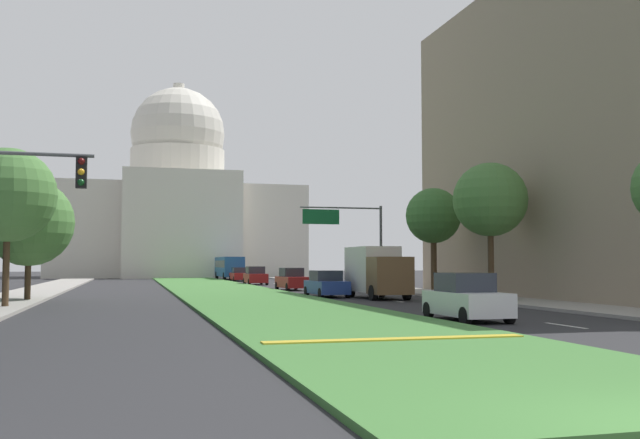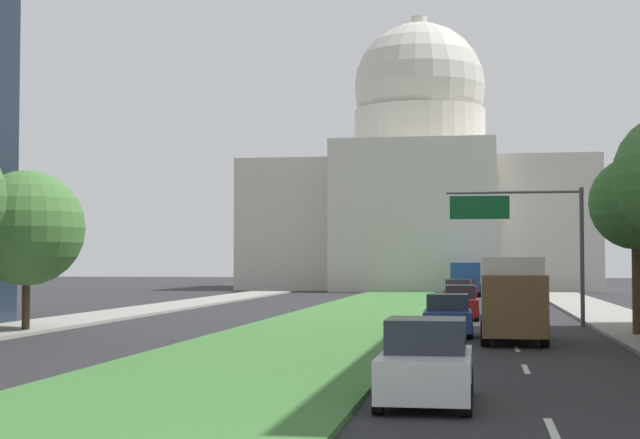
{
  "view_description": "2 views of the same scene",
  "coord_description": "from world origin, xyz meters",
  "px_view_note": "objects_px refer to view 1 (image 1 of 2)",
  "views": [
    {
      "loc": [
        -6.89,
        -7.49,
        2.19
      ],
      "look_at": [
        2.41,
        27.53,
        4.41
      ],
      "focal_mm": 39.84,
      "sensor_mm": 36.0,
      "label": 1
    },
    {
      "loc": [
        6.54,
        -3.88,
        3.03
      ],
      "look_at": [
        -0.31,
        38.42,
        4.88
      ],
      "focal_mm": 55.0,
      "sensor_mm": 36.0,
      "label": 2
    }
  ],
  "objects_px": {
    "overhead_guide_sign": "(350,230)",
    "sedan_very_far": "(239,275)",
    "sedan_distant": "(292,280)",
    "street_tree_right_far": "(433,216)",
    "street_tree_left_far": "(29,223)",
    "sedan_lead_stopped": "(466,298)",
    "capitol_building": "(178,208)",
    "city_bus": "(229,266)",
    "sedan_midblock": "(326,285)",
    "street_tree_left_mid": "(8,195)",
    "street_tree_right_mid": "(490,200)",
    "box_truck_delivery": "(377,271)",
    "sedan_far_horizon": "(255,276)"
  },
  "relations": [
    {
      "from": "sedan_distant",
      "to": "street_tree_left_far",
      "type": "bearing_deg",
      "value": -144.52
    },
    {
      "from": "sedan_lead_stopped",
      "to": "sedan_far_horizon",
      "type": "distance_m",
      "value": 45.98
    },
    {
      "from": "sedan_midblock",
      "to": "box_truck_delivery",
      "type": "distance_m",
      "value": 3.71
    },
    {
      "from": "overhead_guide_sign",
      "to": "sedan_very_far",
      "type": "xyz_separation_m",
      "value": [
        -3.39,
        33.57,
        -3.9
      ]
    },
    {
      "from": "street_tree_right_far",
      "to": "box_truck_delivery",
      "type": "height_order",
      "value": "street_tree_right_far"
    },
    {
      "from": "sedan_distant",
      "to": "city_bus",
      "type": "relative_size",
      "value": 0.41
    },
    {
      "from": "sedan_far_horizon",
      "to": "city_bus",
      "type": "height_order",
      "value": "city_bus"
    },
    {
      "from": "street_tree_right_far",
      "to": "sedan_lead_stopped",
      "type": "distance_m",
      "value": 21.33
    },
    {
      "from": "capitol_building",
      "to": "city_bus",
      "type": "bearing_deg",
      "value": -75.63
    },
    {
      "from": "city_bus",
      "to": "box_truck_delivery",
      "type": "bearing_deg",
      "value": -87.34
    },
    {
      "from": "sedan_far_horizon",
      "to": "city_bus",
      "type": "bearing_deg",
      "value": 89.33
    },
    {
      "from": "street_tree_right_mid",
      "to": "sedan_very_far",
      "type": "bearing_deg",
      "value": 99.0
    },
    {
      "from": "sedan_midblock",
      "to": "city_bus",
      "type": "bearing_deg",
      "value": 89.82
    },
    {
      "from": "box_truck_delivery",
      "to": "city_bus",
      "type": "relative_size",
      "value": 0.58
    },
    {
      "from": "sedan_distant",
      "to": "sedan_far_horizon",
      "type": "distance_m",
      "value": 14.93
    },
    {
      "from": "street_tree_right_mid",
      "to": "city_bus",
      "type": "bearing_deg",
      "value": 97.73
    },
    {
      "from": "capitol_building",
      "to": "sedan_midblock",
      "type": "xyz_separation_m",
      "value": [
        5.27,
        -69.55,
        -10.05
      ]
    },
    {
      "from": "sedan_very_far",
      "to": "overhead_guide_sign",
      "type": "bearing_deg",
      "value": -84.24
    },
    {
      "from": "street_tree_left_far",
      "to": "sedan_lead_stopped",
      "type": "relative_size",
      "value": 1.69
    },
    {
      "from": "sedan_midblock",
      "to": "street_tree_left_mid",
      "type": "bearing_deg",
      "value": -156.34
    },
    {
      "from": "street_tree_left_far",
      "to": "sedan_very_far",
      "type": "height_order",
      "value": "street_tree_left_far"
    },
    {
      "from": "sedan_far_horizon",
      "to": "box_truck_delivery",
      "type": "xyz_separation_m",
      "value": [
        2.62,
        -29.06,
        0.82
      ]
    },
    {
      "from": "street_tree_right_far",
      "to": "sedan_midblock",
      "type": "bearing_deg",
      "value": -179.88
    },
    {
      "from": "street_tree_left_mid",
      "to": "sedan_very_far",
      "type": "relative_size",
      "value": 1.74
    },
    {
      "from": "sedan_midblock",
      "to": "sedan_very_far",
      "type": "xyz_separation_m",
      "value": [
        0.22,
        39.91,
        -0.02
      ]
    },
    {
      "from": "overhead_guide_sign",
      "to": "street_tree_right_mid",
      "type": "xyz_separation_m",
      "value": [
        4.11,
        -13.8,
        1.13
      ]
    },
    {
      "from": "sedan_distant",
      "to": "sedan_far_horizon",
      "type": "bearing_deg",
      "value": 91.56
    },
    {
      "from": "sedan_lead_stopped",
      "to": "sedan_distant",
      "type": "relative_size",
      "value": 0.92
    },
    {
      "from": "sedan_distant",
      "to": "box_truck_delivery",
      "type": "bearing_deg",
      "value": -81.08
    },
    {
      "from": "sedan_midblock",
      "to": "sedan_very_far",
      "type": "height_order",
      "value": "sedan_midblock"
    },
    {
      "from": "overhead_guide_sign",
      "to": "box_truck_delivery",
      "type": "bearing_deg",
      "value": -97.0
    },
    {
      "from": "street_tree_right_mid",
      "to": "sedan_midblock",
      "type": "height_order",
      "value": "street_tree_right_mid"
    },
    {
      "from": "sedan_very_far",
      "to": "capitol_building",
      "type": "bearing_deg",
      "value": 100.51
    },
    {
      "from": "capitol_building",
      "to": "street_tree_left_far",
      "type": "distance_m",
      "value": 72.27
    },
    {
      "from": "street_tree_right_far",
      "to": "sedan_lead_stopped",
      "type": "bearing_deg",
      "value": -110.67
    },
    {
      "from": "overhead_guide_sign",
      "to": "sedan_very_far",
      "type": "height_order",
      "value": "overhead_guide_sign"
    },
    {
      "from": "box_truck_delivery",
      "to": "city_bus",
      "type": "bearing_deg",
      "value": 92.66
    },
    {
      "from": "sedan_lead_stopped",
      "to": "street_tree_left_far",
      "type": "bearing_deg",
      "value": 134.68
    },
    {
      "from": "street_tree_left_far",
      "to": "sedan_lead_stopped",
      "type": "xyz_separation_m",
      "value": [
        17.95,
        -18.15,
        -3.63
      ]
    },
    {
      "from": "street_tree_right_far",
      "to": "sedan_midblock",
      "type": "xyz_separation_m",
      "value": [
        -7.51,
        -0.02,
        -4.54
      ]
    },
    {
      "from": "city_bus",
      "to": "sedan_lead_stopped",
      "type": "bearing_deg",
      "value": -90.0
    },
    {
      "from": "capitol_building",
      "to": "street_tree_right_mid",
      "type": "xyz_separation_m",
      "value": [
        13.0,
        -77.0,
        -5.04
      ]
    },
    {
      "from": "sedan_distant",
      "to": "street_tree_right_far",
      "type": "bearing_deg",
      "value": -58.03
    },
    {
      "from": "capitol_building",
      "to": "street_tree_left_far",
      "type": "xyz_separation_m",
      "value": [
        -12.53,
        -70.88,
        -6.38
      ]
    },
    {
      "from": "sedan_midblock",
      "to": "box_truck_delivery",
      "type": "height_order",
      "value": "box_truck_delivery"
    },
    {
      "from": "capitol_building",
      "to": "street_tree_right_far",
      "type": "bearing_deg",
      "value": -79.58
    },
    {
      "from": "capitol_building",
      "to": "street_tree_right_mid",
      "type": "distance_m",
      "value": 78.25
    },
    {
      "from": "street_tree_right_far",
      "to": "sedan_distant",
      "type": "distance_m",
      "value": 14.34
    },
    {
      "from": "overhead_guide_sign",
      "to": "city_bus",
      "type": "xyz_separation_m",
      "value": [
        -3.46,
        42.03,
        -2.91
      ]
    },
    {
      "from": "street_tree_right_mid",
      "to": "sedan_distant",
      "type": "height_order",
      "value": "street_tree_right_mid"
    }
  ]
}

